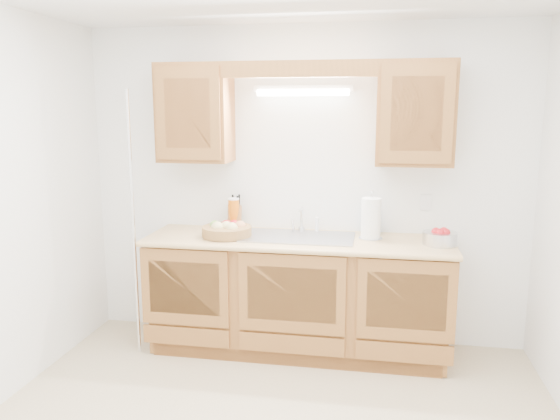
% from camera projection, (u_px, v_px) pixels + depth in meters
% --- Properties ---
extents(room, '(3.52, 3.50, 2.50)m').
position_uv_depth(room, '(266.00, 225.00, 2.90)').
color(room, '#C9B791').
rests_on(room, ground).
extents(base_cabinets, '(2.20, 0.60, 0.86)m').
position_uv_depth(base_cabinets, '(298.00, 296.00, 4.21)').
color(base_cabinets, '#A15F2F').
rests_on(base_cabinets, ground).
extents(countertop, '(2.30, 0.63, 0.04)m').
position_uv_depth(countertop, '(298.00, 241.00, 4.11)').
color(countertop, tan).
rests_on(countertop, base_cabinets).
extents(upper_cabinet_left, '(0.55, 0.33, 0.75)m').
position_uv_depth(upper_cabinet_left, '(195.00, 113.00, 4.23)').
color(upper_cabinet_left, '#A15F2F').
rests_on(upper_cabinet_left, room).
extents(upper_cabinet_right, '(0.55, 0.33, 0.75)m').
position_uv_depth(upper_cabinet_right, '(415.00, 114.00, 3.94)').
color(upper_cabinet_right, '#A15F2F').
rests_on(upper_cabinet_right, room).
extents(valance, '(2.20, 0.05, 0.12)m').
position_uv_depth(valance, '(299.00, 69.00, 3.89)').
color(valance, '#A15F2F').
rests_on(valance, room).
extents(fluorescent_fixture, '(0.76, 0.08, 0.08)m').
position_uv_depth(fluorescent_fixture, '(303.00, 90.00, 4.13)').
color(fluorescent_fixture, white).
rests_on(fluorescent_fixture, room).
extents(sink, '(0.84, 0.46, 0.36)m').
position_uv_depth(sink, '(298.00, 247.00, 4.14)').
color(sink, '#9E9EA3').
rests_on(sink, countertop).
extents(wire_shelf_pole, '(0.03, 0.03, 2.00)m').
position_uv_depth(wire_shelf_pole, '(134.00, 226.00, 4.06)').
color(wire_shelf_pole, silver).
rests_on(wire_shelf_pole, ground).
extents(outlet_plate, '(0.08, 0.01, 0.12)m').
position_uv_depth(outlet_plate, '(426.00, 202.00, 4.20)').
color(outlet_plate, white).
rests_on(outlet_plate, room).
extents(fruit_basket, '(0.42, 0.42, 0.12)m').
position_uv_depth(fruit_basket, '(227.00, 230.00, 4.15)').
color(fruit_basket, olive).
rests_on(fruit_basket, countertop).
extents(knife_block, '(0.12, 0.18, 0.29)m').
position_uv_depth(knife_block, '(235.00, 217.00, 4.37)').
color(knife_block, '#A15F2F').
rests_on(knife_block, countertop).
extents(orange_canister, '(0.11, 0.11, 0.26)m').
position_uv_depth(orange_canister, '(234.00, 214.00, 4.34)').
color(orange_canister, '#CF610B').
rests_on(orange_canister, countertop).
extents(soap_bottle, '(0.10, 0.10, 0.21)m').
position_uv_depth(soap_bottle, '(371.00, 220.00, 4.24)').
color(soap_bottle, blue).
rests_on(soap_bottle, countertop).
extents(sponge, '(0.11, 0.07, 0.02)m').
position_uv_depth(sponge, '(237.00, 227.00, 4.45)').
color(sponge, '#CC333F').
rests_on(sponge, countertop).
extents(paper_towel, '(0.19, 0.19, 0.37)m').
position_uv_depth(paper_towel, '(371.00, 219.00, 4.05)').
color(paper_towel, silver).
rests_on(paper_towel, countertop).
extents(apple_bowl, '(0.30, 0.30, 0.13)m').
position_uv_depth(apple_bowl, '(440.00, 237.00, 3.90)').
color(apple_bowl, silver).
rests_on(apple_bowl, countertop).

